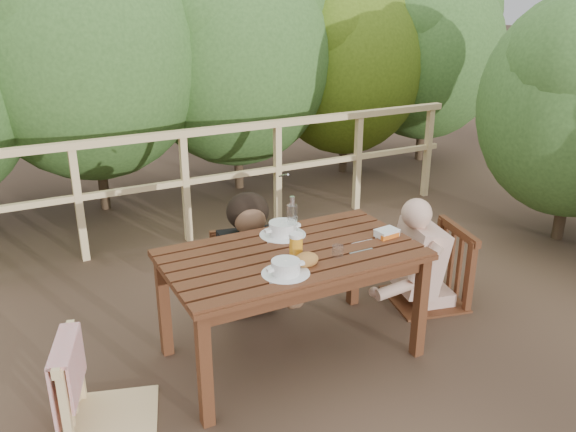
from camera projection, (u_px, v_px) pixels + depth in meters
name	position (u px, v px, depth m)	size (l,w,h in m)	color
ground	(292.00, 353.00, 3.65)	(60.00, 60.00, 0.00)	#4F3929
table	(292.00, 305.00, 3.53)	(1.48, 0.83, 0.68)	#422212
chair_left	(106.00, 344.00, 2.93)	(0.46, 0.46, 0.92)	#DEBC81
chair_far	(245.00, 242.00, 4.16)	(0.44, 0.44, 0.89)	#422212
chair_right	(430.00, 234.00, 4.09)	(0.52, 0.52, 1.04)	#422212
woman	(243.00, 214.00, 4.10)	(0.53, 0.65, 1.30)	black
diner_right	(435.00, 216.00, 4.06)	(0.52, 0.64, 1.30)	#D0A28E
railing	(186.00, 187.00, 5.13)	(5.60, 0.10, 1.01)	#DEBC81
hedge_row	(178.00, 13.00, 5.79)	(6.60, 1.60, 3.80)	#335523
soup_near	(286.00, 268.00, 3.12)	(0.26, 0.26, 0.09)	white
soup_far	(283.00, 229.00, 3.62)	(0.29, 0.29, 0.10)	white
bread_roll	(306.00, 260.00, 3.23)	(0.14, 0.11, 0.08)	#9E6328
beer_glass	(296.00, 246.00, 3.31)	(0.08, 0.08, 0.15)	gold
bottle	(292.00, 218.00, 3.57)	(0.07, 0.07, 0.27)	silver
tumbler	(338.00, 252.00, 3.33)	(0.07, 0.07, 0.08)	silver
butter_tub	(387.00, 234.00, 3.60)	(0.14, 0.10, 0.06)	white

